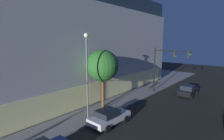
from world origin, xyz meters
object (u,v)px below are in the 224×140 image
Objects in this scene: modern_building at (53,44)px; street_lamp_sidewalk at (87,67)px; car_black at (188,91)px; sidewalk_tree at (103,66)px; car_silver at (109,117)px; traffic_light_far_corner at (167,61)px.

modern_building is 18.91m from street_lamp_sidewalk.
street_lamp_sidewalk is 2.09× the size of car_black.
sidewalk_tree is 1.59× the size of car_silver.
sidewalk_tree reaches higher than car_black.
modern_building reaches higher than car_black.
sidewalk_tree is (-3.64, -16.28, -2.44)m from modern_building.
sidewalk_tree is at bearing 17.86° from street_lamp_sidewalk.
car_black is at bearing -19.28° from street_lamp_sidewalk.
traffic_light_far_corner reaches higher than sidewalk_tree.
traffic_light_far_corner is at bearing -9.73° from street_lamp_sidewalk.
modern_building is at bearing 71.93° from car_silver.
car_silver is (0.68, -2.29, -4.75)m from street_lamp_sidewalk.
street_lamp_sidewalk is at bearing -162.14° from sidewalk_tree.
car_black is at bearing -67.48° from traffic_light_far_corner.
car_black reaches higher than car_silver.
street_lamp_sidewalk is (-7.10, -17.40, -2.11)m from modern_building.
sidewalk_tree is 6.24m from car_silver.
traffic_light_far_corner reaches higher than car_black.
street_lamp_sidewalk is 16.73m from car_black.
car_silver is at bearing -108.07° from modern_building.
modern_building is 3.91× the size of street_lamp_sidewalk.
car_black is at bearing -11.76° from car_silver.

